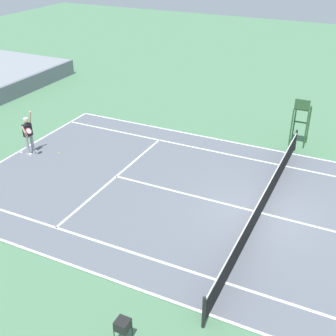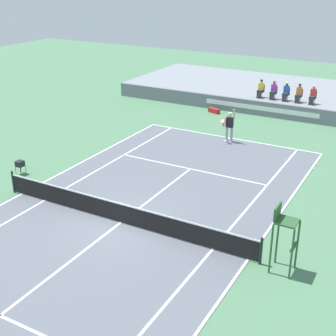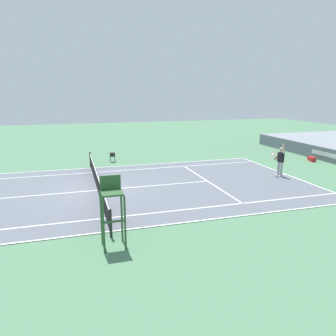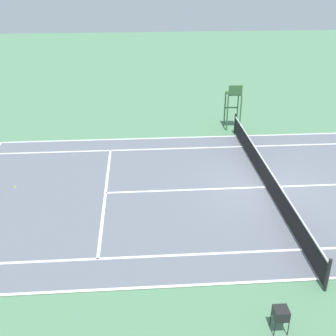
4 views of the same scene
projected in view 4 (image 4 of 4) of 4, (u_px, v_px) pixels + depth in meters
ground_plane at (266, 188)px, 17.27m from camera, size 80.00×80.00×0.00m
court at (266, 187)px, 17.26m from camera, size 11.08×23.88×0.03m
net at (267, 176)px, 17.04m from camera, size 11.98×0.10×1.07m
tennis_ball at (15, 187)px, 17.23m from camera, size 0.07×0.07×0.07m
umpire_chair at (234, 101)px, 22.53m from camera, size 0.77×0.77×2.44m
ball_hopper at (281, 313)px, 10.43m from camera, size 0.36×0.36×0.70m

